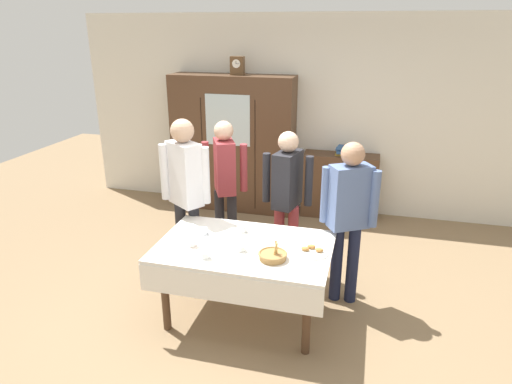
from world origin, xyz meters
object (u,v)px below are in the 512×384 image
Objects in this scene: wall_cabinet at (233,144)px; bread_basket at (273,255)px; tea_cup_back_edge at (240,248)px; tea_cup_front_edge at (192,244)px; bookshelf_low at (339,186)px; person_near_right_end at (185,185)px; spoon_far_left at (279,237)px; pastry_plate at (312,251)px; book_stack at (342,150)px; tea_cup_near_right at (242,230)px; mantel_clock at (237,66)px; tea_cup_near_left at (205,256)px; person_behind_table_left at (225,177)px; tea_cup_far_left at (203,231)px; spoon_back_edge at (190,232)px; person_beside_shelf at (287,190)px; dining_table at (243,258)px; person_behind_table_right at (349,209)px.

bread_basket is (1.19, -2.74, -0.19)m from wall_cabinet.
tea_cup_back_edge is 0.43m from tea_cup_front_edge.
person_near_right_end reaches higher than bookshelf_low.
pastry_plate is at bearing -33.31° from spoon_far_left.
book_stack is 1.76× the size of tea_cup_front_edge.
bread_basket is at bearing -48.00° from tea_cup_near_right.
tea_cup_near_left is at bearing -78.60° from mantel_clock.
tea_cup_near_right is 1.01m from person_behind_table_left.
bookshelf_low is at bearing 67.35° from tea_cup_far_left.
wall_cabinet reaches higher than tea_cup_front_edge.
tea_cup_near_left is at bearing -105.38° from tea_cup_near_right.
tea_cup_far_left is 0.14m from spoon_back_edge.
pastry_plate is at bearing -5.37° from spoon_back_edge.
mantel_clock is at bearing 100.85° from person_behind_table_left.
bread_basket is (1.12, -2.74, -1.26)m from mantel_clock.
tea_cup_near_left is 0.90m from pastry_plate.
bookshelf_low reaches higher than spoon_back_edge.
tea_cup_near_left is at bearing -58.50° from person_near_right_end.
person_near_right_end reaches higher than person_beside_shelf.
wall_cabinet is at bearing 101.08° from tea_cup_far_left.
bookshelf_low reaches higher than dining_table.
mantel_clock reaches higher than wall_cabinet.
book_stack is 2.95m from tea_cup_front_edge.
bread_basket reaches higher than bookshelf_low.
bookshelf_low is 0.65× the size of person_beside_shelf.
person_near_right_end reaches higher than person_behind_table_right.
tea_cup_far_left is 0.26m from tea_cup_front_edge.
person_behind_table_left reaches higher than bread_basket.
spoon_far_left is at bearing 146.69° from pastry_plate.
wall_cabinet is 1.89× the size of bookshelf_low.
tea_cup_back_edge is 1.09× the size of spoon_back_edge.
tea_cup_front_edge is at bearing 137.81° from tea_cup_near_left.
tea_cup_back_edge is at bearing 168.46° from bread_basket.
person_behind_table_left is 0.64m from person_near_right_end.
person_behind_table_right is (1.28, 0.66, 0.20)m from tea_cup_front_edge.
pastry_plate is 1.15m from spoon_back_edge.
book_stack is at bearing 56.49° from person_near_right_end.
wall_cabinet is at bearing -178.09° from bookshelf_low.
tea_cup_near_left is 1.32m from person_beside_shelf.
book_stack is at bearing 89.38° from pastry_plate.
tea_cup_front_edge is at bearing -84.72° from person_behind_table_left.
person_behind_table_left is at bearing 95.28° from tea_cup_front_edge.
tea_cup_near_left is at bearing -78.06° from person_behind_table_left.
bookshelf_low is 7.78× the size of tea_cup_front_edge.
tea_cup_near_left is 1.09× the size of spoon_back_edge.
tea_cup_near_right is at bearing 48.86° from tea_cup_front_edge.
wall_cabinet is 1.60m from bookshelf_low.
wall_cabinet is 1.23× the size of person_beside_shelf.
tea_cup_far_left is 1.00× the size of tea_cup_near_right.
bookshelf_low is at bearing 96.20° from person_behind_table_right.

